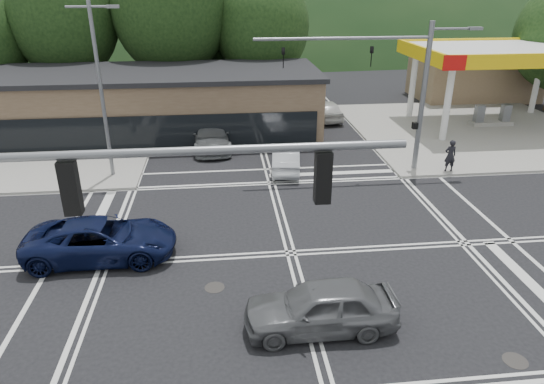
{
  "coord_description": "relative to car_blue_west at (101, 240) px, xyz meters",
  "views": [
    {
      "loc": [
        -2.52,
        -16.31,
        9.98
      ],
      "look_at": [
        -0.44,
        2.88,
        1.4
      ],
      "focal_mm": 32.0,
      "sensor_mm": 36.0,
      "label": 1
    }
  ],
  "objects": [
    {
      "name": "ground",
      "position": [
        7.28,
        -0.5,
        -0.78
      ],
      "size": [
        120.0,
        120.0,
        0.0
      ],
      "primitive_type": "plane",
      "color": "black",
      "rests_on": "ground"
    },
    {
      "name": "sidewalk_ne",
      "position": [
        22.28,
        14.5,
        -0.71
      ],
      "size": [
        16.0,
        16.0,
        0.15
      ],
      "primitive_type": "cube",
      "color": "gray",
      "rests_on": "ground"
    },
    {
      "name": "sidewalk_nw",
      "position": [
        -7.72,
        14.5,
        -0.71
      ],
      "size": [
        16.0,
        16.0,
        0.15
      ],
      "primitive_type": "cube",
      "color": "gray",
      "rests_on": "ground"
    },
    {
      "name": "gas_station_canopy",
      "position": [
        24.27,
        15.49,
        4.26
      ],
      "size": [
        12.32,
        8.34,
        5.75
      ],
      "color": "silver",
      "rests_on": "ground"
    },
    {
      "name": "convenience_store",
      "position": [
        27.28,
        24.5,
        1.12
      ],
      "size": [
        10.0,
        6.0,
        3.8
      ],
      "primitive_type": "cube",
      "color": "#846B4F",
      "rests_on": "ground"
    },
    {
      "name": "commercial_row",
      "position": [
        -0.72,
        16.5,
        1.22
      ],
      "size": [
        24.0,
        8.0,
        4.0
      ],
      "primitive_type": "cube",
      "color": "brown",
      "rests_on": "ground"
    },
    {
      "name": "hill_north",
      "position": [
        7.28,
        89.5,
        -0.78
      ],
      "size": [
        252.0,
        126.0,
        140.0
      ],
      "primitive_type": "ellipsoid",
      "color": "#183216",
      "rests_on": "ground"
    },
    {
      "name": "tree_n_a",
      "position": [
        -6.72,
        23.5,
        6.36
      ],
      "size": [
        8.0,
        8.0,
        11.75
      ],
      "color": "#382619",
      "rests_on": "ground"
    },
    {
      "name": "tree_n_b",
      "position": [
        1.28,
        23.5,
        7.01
      ],
      "size": [
        9.0,
        9.0,
        12.98
      ],
      "color": "#382619",
      "rests_on": "ground"
    },
    {
      "name": "tree_n_c",
      "position": [
        8.28,
        23.5,
        5.71
      ],
      "size": [
        7.6,
        7.6,
        10.87
      ],
      "color": "#382619",
      "rests_on": "ground"
    },
    {
      "name": "tree_n_e",
      "position": [
        5.28,
        27.5,
        6.36
      ],
      "size": [
        8.4,
        8.4,
        11.98
      ],
      "color": "#382619",
      "rests_on": "ground"
    },
    {
      "name": "streetlight_nw",
      "position": [
        -1.16,
        8.5,
        4.27
      ],
      "size": [
        2.5,
        0.25,
        9.0
      ],
      "color": "slate",
      "rests_on": "ground"
    },
    {
      "name": "signal_mast_ne",
      "position": [
        14.23,
        7.7,
        4.29
      ],
      "size": [
        11.65,
        0.3,
        8.0
      ],
      "color": "slate",
      "rests_on": "ground"
    },
    {
      "name": "signal_mast_sw",
      "position": [
        0.89,
        -8.7,
        4.34
      ],
      "size": [
        9.14,
        0.28,
        8.0
      ],
      "color": "slate",
      "rests_on": "ground"
    },
    {
      "name": "car_blue_west",
      "position": [
        0.0,
        0.0,
        0.0
      ],
      "size": [
        5.64,
        2.61,
        1.57
      ],
      "primitive_type": "imported",
      "rotation": [
        0.0,
        0.0,
        1.57
      ],
      "color": "#0C1235",
      "rests_on": "ground"
    },
    {
      "name": "car_grey_center",
      "position": [
        7.53,
        -5.0,
        0.02
      ],
      "size": [
        4.69,
        1.89,
        1.6
      ],
      "primitive_type": "imported",
      "rotation": [
        0.0,
        0.0,
        -1.57
      ],
      "color": "#595B5E",
      "rests_on": "ground"
    },
    {
      "name": "car_queue_a",
      "position": [
        8.28,
        8.5,
        -0.09
      ],
      "size": [
        1.99,
        4.36,
        1.39
      ],
      "primitive_type": "imported",
      "rotation": [
        0.0,
        0.0,
        3.01
      ],
      "color": "silver",
      "rests_on": "ground"
    },
    {
      "name": "car_queue_b",
      "position": [
        12.77,
        18.65,
        -0.03
      ],
      "size": [
        2.09,
        4.51,
        1.5
      ],
      "primitive_type": "imported",
      "rotation": [
        0.0,
        0.0,
        3.22
      ],
      "color": "silver",
      "rests_on": "ground"
    },
    {
      "name": "car_northbound",
      "position": [
        4.09,
        12.9,
        0.02
      ],
      "size": [
        2.62,
        5.68,
        1.61
      ],
      "primitive_type": "imported",
      "rotation": [
        0.0,
        0.0,
        0.07
      ],
      "color": "slate",
      "rests_on": "ground"
    },
    {
      "name": "pedestrian",
      "position": [
        17.16,
        7.0,
        0.26
      ],
      "size": [
        0.65,
        0.43,
        1.78
      ],
      "primitive_type": "imported",
      "rotation": [
        0.0,
        0.0,
        3.15
      ],
      "color": "black",
      "rests_on": "sidewalk_ne"
    }
  ]
}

